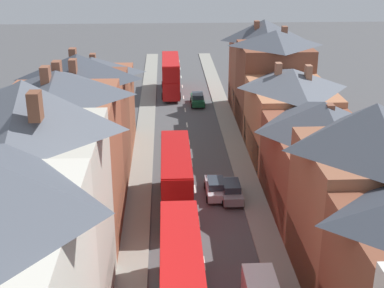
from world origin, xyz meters
TOP-DOWN VIEW (x-y plane):
  - pavement_left at (-5.10, 38.00)m, footprint 2.20×104.00m
  - pavement_right at (5.10, 38.00)m, footprint 2.20×104.00m
  - centre_line_dashes at (0.00, 36.00)m, footprint 0.14×97.80m
  - terrace_row_left at (-10.19, 16.31)m, footprint 8.00×57.88m
  - terrace_row_right at (10.18, 23.23)m, footprint 8.00×69.11m
  - double_decker_bus_lead at (-1.81, 26.29)m, footprint 2.74×10.80m
  - double_decker_bus_mid_street at (-1.81, 12.40)m, footprint 2.74×10.80m
  - double_decker_bus_far_approaching at (-1.81, 62.11)m, footprint 2.74×10.80m
  - car_parked_left_a at (1.80, 28.63)m, footprint 1.90×4.41m
  - car_parked_right_a at (1.80, 56.23)m, footprint 1.90×4.60m
  - car_mid_black at (3.10, 27.96)m, footprint 1.90×4.56m

SIDE VIEW (x-z plane):
  - centre_line_dashes at x=0.00m, z-range 0.00..0.01m
  - pavement_left at x=-5.10m, z-range 0.00..0.14m
  - pavement_right at x=5.10m, z-range 0.00..0.14m
  - car_parked_left_a at x=1.80m, z-range 0.01..1.63m
  - car_mid_black at x=3.10m, z-range 0.01..1.66m
  - car_parked_right_a at x=1.80m, z-range 0.01..1.71m
  - double_decker_bus_lead at x=-1.81m, z-range 0.17..5.47m
  - double_decker_bus_mid_street at x=-1.81m, z-range 0.17..5.47m
  - double_decker_bus_far_approaching at x=-1.81m, z-range 0.17..5.47m
  - terrace_row_right at x=10.18m, z-range -0.80..11.77m
  - terrace_row_left at x=-10.19m, z-range -0.99..13.79m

